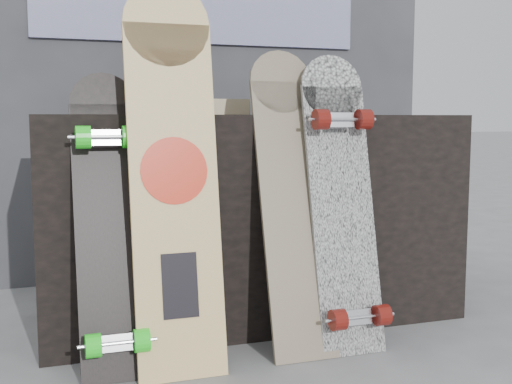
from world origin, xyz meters
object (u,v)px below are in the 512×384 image
object	(u,v)px
longboard_geisha	(173,165)
longboard_celtic	(291,190)
skateboard_dark	(109,219)
vendor_table	(249,217)
longboard_cascadia	(343,197)

from	to	relation	value
longboard_geisha	longboard_celtic	xyz separation A→B (m)	(0.41, 0.06, -0.10)
longboard_geisha	skateboard_dark	distance (m)	0.26
vendor_table	skateboard_dark	world-z (taller)	skateboard_dark
longboard_celtic	skateboard_dark	bearing A→B (deg)	-179.01
vendor_table	longboard_cascadia	distance (m)	0.47
vendor_table	skateboard_dark	distance (m)	0.69
longboard_geisha	skateboard_dark	xyz separation A→B (m)	(-0.19, 0.04, -0.16)
longboard_cascadia	vendor_table	bearing A→B (deg)	116.05
longboard_celtic	skateboard_dark	size ratio (longest dim) A/B	1.10
longboard_geisha	skateboard_dark	size ratio (longest dim) A/B	1.30
longboard_geisha	longboard_celtic	bearing A→B (deg)	7.60
vendor_table	longboard_geisha	size ratio (longest dim) A/B	1.31
longboard_cascadia	skateboard_dark	distance (m)	0.78
longboard_celtic	longboard_cascadia	distance (m)	0.18
vendor_table	longboard_geisha	distance (m)	0.62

